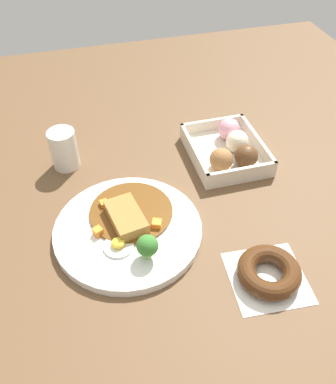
{
  "coord_description": "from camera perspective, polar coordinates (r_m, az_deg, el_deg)",
  "views": [
    {
      "loc": [
        -0.59,
        0.15,
        0.62
      ],
      "look_at": [
        -0.0,
        -0.01,
        0.03
      ],
      "focal_mm": 38.28,
      "sensor_mm": 36.0,
      "label": 1
    }
  ],
  "objects": [
    {
      "name": "chocolate_ring_donut",
      "position": [
        0.76,
        13.87,
        -10.8
      ],
      "size": [
        0.15,
        0.15,
        0.04
      ],
      "color": "white",
      "rests_on": "ground_plane"
    },
    {
      "name": "coffee_mug",
      "position": [
        0.96,
        -14.3,
        5.8
      ],
      "size": [
        0.06,
        0.06,
        0.09
      ],
      "primitive_type": "cylinder",
      "color": "silver",
      "rests_on": "ground_plane"
    },
    {
      "name": "ground_plane",
      "position": [
        0.87,
        -0.81,
        -1.39
      ],
      "size": [
        1.6,
        1.6,
        0.0
      ],
      "primitive_type": "plane",
      "color": "brown"
    },
    {
      "name": "curry_plate",
      "position": [
        0.81,
        -5.5,
        -5.04
      ],
      "size": [
        0.29,
        0.29,
        0.07
      ],
      "color": "white",
      "rests_on": "ground_plane"
    },
    {
      "name": "donut_box",
      "position": [
        0.98,
        8.55,
        5.92
      ],
      "size": [
        0.2,
        0.17,
        0.07
      ],
      "color": "beige",
      "rests_on": "ground_plane"
    }
  ]
}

